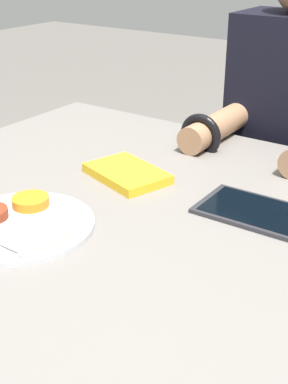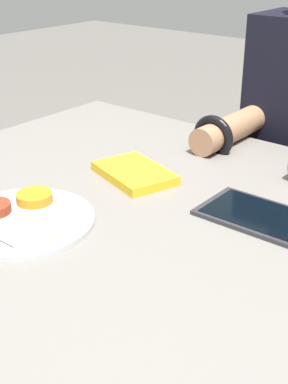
{
  "view_description": "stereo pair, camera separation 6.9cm",
  "coord_description": "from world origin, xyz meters",
  "px_view_note": "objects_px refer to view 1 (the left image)",
  "views": [
    {
      "loc": [
        0.51,
        -0.72,
        1.24
      ],
      "look_at": [
        0.01,
        -0.01,
        0.83
      ],
      "focal_mm": 50.0,
      "sensor_mm": 36.0,
      "label": 1
    },
    {
      "loc": [
        0.56,
        -0.68,
        1.24
      ],
      "look_at": [
        0.01,
        -0.01,
        0.83
      ],
      "focal_mm": 50.0,
      "sensor_mm": 36.0,
      "label": 2
    }
  ],
  "objects_px": {
    "thali_tray": "(20,223)",
    "red_notebook": "(127,174)",
    "person_diner": "(285,184)",
    "tablet_device": "(261,213)"
  },
  "relations": [
    {
      "from": "red_notebook",
      "to": "person_diner",
      "type": "relative_size",
      "value": 0.17
    },
    {
      "from": "thali_tray",
      "to": "person_diner",
      "type": "bearing_deg",
      "value": 76.55
    },
    {
      "from": "thali_tray",
      "to": "tablet_device",
      "type": "distance_m",
      "value": 0.45
    },
    {
      "from": "red_notebook",
      "to": "person_diner",
      "type": "height_order",
      "value": "person_diner"
    },
    {
      "from": "person_diner",
      "to": "thali_tray",
      "type": "bearing_deg",
      "value": -103.45
    },
    {
      "from": "red_notebook",
      "to": "thali_tray",
      "type": "bearing_deg",
      "value": -95.13
    },
    {
      "from": "thali_tray",
      "to": "red_notebook",
      "type": "bearing_deg",
      "value": 84.87
    },
    {
      "from": "thali_tray",
      "to": "red_notebook",
      "type": "distance_m",
      "value": 0.29
    },
    {
      "from": "red_notebook",
      "to": "tablet_device",
      "type": "height_order",
      "value": "red_notebook"
    },
    {
      "from": "tablet_device",
      "to": "thali_tray",
      "type": "bearing_deg",
      "value": -139.18
    }
  ]
}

